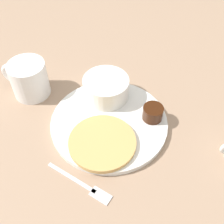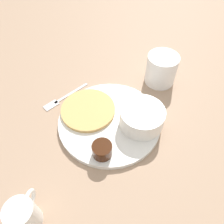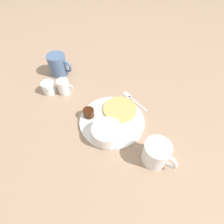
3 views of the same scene
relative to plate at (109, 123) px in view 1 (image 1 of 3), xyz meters
name	(u,v)px [view 1 (image 1 of 3)]	position (x,y,z in m)	size (l,w,h in m)	color
ground_plane	(109,124)	(0.00, 0.00, -0.01)	(4.00, 4.00, 0.00)	#9E7F66
plate	(109,123)	(0.00, 0.00, 0.00)	(0.25, 0.25, 0.01)	white
pancake_stack	(102,142)	(-0.06, -0.02, 0.01)	(0.13, 0.13, 0.01)	tan
bowl	(106,87)	(0.06, 0.04, 0.03)	(0.10, 0.10, 0.05)	white
syrup_cup	(153,113)	(0.05, -0.08, 0.02)	(0.04, 0.04, 0.03)	#38190A
butter_ramekin	(112,86)	(0.08, 0.04, 0.02)	(0.04, 0.04, 0.04)	white
coffee_mug	(28,79)	(0.00, 0.21, 0.04)	(0.08, 0.11, 0.08)	white
fork	(85,186)	(-0.15, -0.03, 0.00)	(0.02, 0.14, 0.00)	silver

